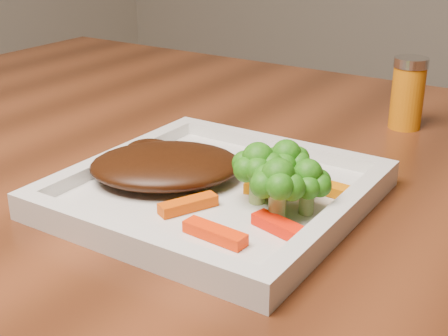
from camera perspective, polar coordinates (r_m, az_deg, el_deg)
The scene contains 12 objects.
plate at distance 0.60m, azimuth -0.80°, elevation -2.52°, with size 0.27×0.27×0.01m, color silver.
steak at distance 0.62m, azimuth -5.33°, elevation 0.25°, with size 0.15×0.12×0.03m, color #361708.
broccoli_0 at distance 0.58m, azimuth 5.70°, elevation 0.64°, with size 0.05×0.05×0.07m, color #1D6410, non-canonical shape.
broccoli_1 at distance 0.55m, azimuth 7.67°, elevation -1.07°, with size 0.05×0.05×0.06m, color #2A5E0F, non-canonical shape.
broccoli_2 at distance 0.53m, azimuth 4.93°, elevation -1.99°, with size 0.05×0.05×0.06m, color #366F12, non-canonical shape.
broccoli_3 at distance 0.57m, azimuth 3.10°, elevation -0.28°, with size 0.05×0.05×0.06m, color #256010, non-canonical shape.
carrot_0 at distance 0.51m, azimuth -0.85°, elevation -5.97°, with size 0.06×0.02×0.01m, color #F93004.
carrot_1 at distance 0.52m, azimuth 5.38°, elevation -5.44°, with size 0.06×0.02×0.01m, color #F71A04.
carrot_2 at distance 0.56m, azimuth -3.29°, elevation -3.35°, with size 0.06×0.01×0.01m, color #D64803.
carrot_3 at distance 0.60m, azimuth 9.84°, elevation -1.92°, with size 0.06×0.02×0.01m, color #D26B03.
carrot_6 at distance 0.59m, azimuth 4.33°, elevation -1.97°, with size 0.05×0.01×0.01m, color orange.
spice_shaker at distance 0.83m, azimuth 16.45°, elevation 6.57°, with size 0.04×0.04×0.09m, color #CA6E0B.
Camera 1 is at (0.07, -0.39, 1.01)m, focal length 50.00 mm.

